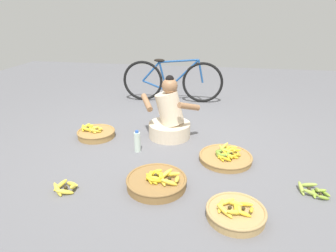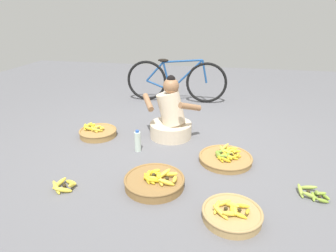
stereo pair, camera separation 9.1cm
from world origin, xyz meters
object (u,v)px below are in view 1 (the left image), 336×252
object	(u,v)px
bicycle_leaning	(172,81)
banana_basket_mid_left	(157,182)
banana_basket_front_center	(236,212)
banana_basket_front_left	(226,157)
water_bottle	(137,142)
loose_bananas_mid_right	(314,191)
loose_bananas_back_center	(66,187)
vendor_woman_front	(170,118)
banana_basket_front_right	(96,133)

from	to	relation	value
bicycle_leaning	banana_basket_mid_left	xyz separation A→B (m)	(0.28, -2.59, -0.30)
banana_basket_front_center	banana_basket_front_left	distance (m)	0.92
banana_basket_mid_left	water_bottle	size ratio (longest dim) A/B	2.17
bicycle_leaning	loose_bananas_mid_right	distance (m)	2.98
banana_basket_front_center	loose_bananas_mid_right	bearing A→B (deg)	32.47
bicycle_leaning	water_bottle	bearing A→B (deg)	-92.59
banana_basket_mid_left	water_bottle	distance (m)	0.75
bicycle_leaning	loose_bananas_back_center	distance (m)	2.86
bicycle_leaning	water_bottle	world-z (taller)	bicycle_leaning
bicycle_leaning	water_bottle	distance (m)	1.96
vendor_woman_front	water_bottle	bearing A→B (deg)	-122.16
banana_basket_front_center	loose_bananas_mid_right	xyz separation A→B (m)	(0.69, 0.44, -0.02)
banana_basket_mid_left	loose_bananas_back_center	bearing A→B (deg)	-165.95
vendor_woman_front	banana_basket_front_right	size ratio (longest dim) A/B	1.67
banana_basket_front_center	water_bottle	size ratio (longest dim) A/B	1.84
vendor_woman_front	banana_basket_mid_left	world-z (taller)	vendor_woman_front
water_bottle	banana_basket_front_left	bearing A→B (deg)	-2.68
banana_basket_front_left	loose_bananas_mid_right	bearing A→B (deg)	-32.26
banana_basket_front_left	banana_basket_mid_left	bearing A→B (deg)	-135.63
loose_bananas_back_center	banana_basket_front_left	bearing A→B (deg)	29.65
banana_basket_front_center	banana_basket_front_right	bearing A→B (deg)	143.03
vendor_woman_front	bicycle_leaning	world-z (taller)	vendor_woman_front
banana_basket_mid_left	banana_basket_front_left	world-z (taller)	banana_basket_mid_left
loose_bananas_back_center	water_bottle	distance (m)	0.96
banana_basket_front_center	banana_basket_front_left	bearing A→B (deg)	94.11
banana_basket_front_right	water_bottle	world-z (taller)	water_bottle
banana_basket_front_right	loose_bananas_mid_right	xyz separation A→B (m)	(2.36, -0.82, -0.02)
banana_basket_front_left	loose_bananas_mid_right	world-z (taller)	banana_basket_front_left
banana_basket_front_left	loose_bananas_back_center	world-z (taller)	banana_basket_front_left
banana_basket_mid_left	water_bottle	world-z (taller)	water_bottle
vendor_woman_front	banana_basket_mid_left	size ratio (longest dim) A/B	1.42
bicycle_leaning	banana_basket_front_left	distance (m)	2.20
vendor_woman_front	loose_bananas_back_center	bearing A→B (deg)	-118.73
loose_bananas_mid_right	bicycle_leaning	bearing A→B (deg)	123.80
banana_basket_front_center	loose_bananas_back_center	bearing A→B (deg)	175.70
banana_basket_front_left	water_bottle	xyz separation A→B (m)	(-0.98, 0.05, 0.08)
banana_basket_front_center	banana_basket_front_right	size ratio (longest dim) A/B	0.99
banana_basket_mid_left	loose_bananas_back_center	distance (m)	0.82
vendor_woman_front	bicycle_leaning	bearing A→B (deg)	97.78
banana_basket_front_left	water_bottle	world-z (taller)	water_bottle
banana_basket_front_right	banana_basket_front_left	xyz separation A→B (m)	(1.60, -0.34, -0.01)
bicycle_leaning	banana_basket_front_right	size ratio (longest dim) A/B	3.62
banana_basket_front_center	banana_basket_mid_left	distance (m)	0.75
water_bottle	bicycle_leaning	bearing A→B (deg)	87.41
vendor_woman_front	bicycle_leaning	distance (m)	1.50
banana_basket_front_left	loose_bananas_back_center	bearing A→B (deg)	-150.35
loose_bananas_mid_right	banana_basket_front_left	bearing A→B (deg)	147.74
bicycle_leaning	water_bottle	xyz separation A→B (m)	(-0.09, -1.94, -0.24)
banana_basket_mid_left	loose_bananas_back_center	world-z (taller)	banana_basket_mid_left
banana_basket_front_center	loose_bananas_mid_right	world-z (taller)	banana_basket_front_center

